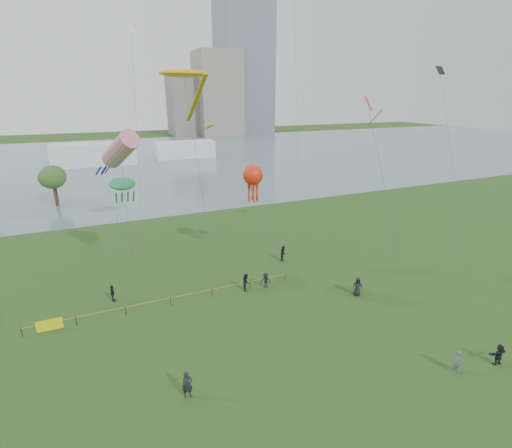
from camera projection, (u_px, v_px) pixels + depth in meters
name	position (u px, v px, depth m)	size (l,w,h in m)	color
ground_plane	(313.00, 375.00, 25.95)	(400.00, 400.00, 0.00)	#1A3A12
lake	(138.00, 160.00, 112.54)	(400.00, 120.00, 0.08)	slate
tower	(243.00, 2.00, 175.04)	(24.00, 24.00, 120.00)	slate
building_mid	(218.00, 94.00, 177.31)	(20.00, 20.00, 38.00)	gray
building_low	(186.00, 105.00, 178.88)	(16.00, 18.00, 28.00)	slate
pavilion_left	(94.00, 154.00, 102.71)	(22.00, 8.00, 6.00)	white
pavilion_right	(185.00, 150.00, 115.26)	(18.00, 7.00, 5.00)	white
fence	(100.00, 314.00, 32.09)	(24.07, 0.07, 1.05)	black
kite_flyer	(458.00, 362.00, 25.93)	(0.63, 0.41, 1.72)	#53555A
spectator_a	(246.00, 282.00, 36.97)	(0.87, 0.68, 1.79)	black
spectator_b	(266.00, 280.00, 37.48)	(1.04, 0.60, 1.60)	black
spectator_c	(113.00, 293.00, 34.99)	(0.96, 0.40, 1.64)	black
spectator_d	(358.00, 287.00, 35.98)	(0.91, 0.59, 1.87)	black
spectator_e	(499.00, 354.00, 26.72)	(1.53, 0.49, 1.65)	black
spectator_f	(187.00, 385.00, 23.76)	(0.69, 0.46, 1.90)	black
spectator_g	(283.00, 253.00, 43.62)	(0.88, 0.69, 1.82)	black
kite_stingray	(184.00, 74.00, 36.23)	(4.85, 10.86, 20.93)	#3F3F42
kite_windsock	(120.00, 149.00, 34.07)	(4.28, 5.77, 15.73)	#3F3F42
kite_creature	(122.00, 184.00, 37.64)	(4.95, 10.86, 10.48)	#3F3F42
kite_octopus	(253.00, 176.00, 39.53)	(2.18, 6.65, 11.56)	#3F3F42
kite_delta	(372.00, 119.00, 29.10)	(1.81, 10.57, 18.43)	#3F3F42
small_kites	(221.00, 34.00, 34.20)	(39.64, 16.52, 8.39)	white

